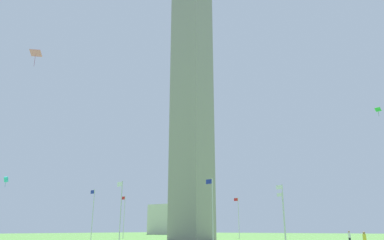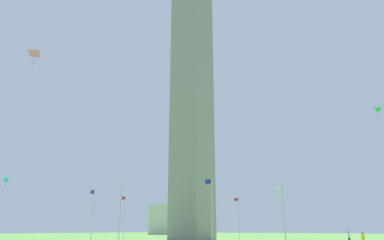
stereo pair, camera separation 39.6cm
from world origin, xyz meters
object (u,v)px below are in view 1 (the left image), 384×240
at_px(person_white_shirt, 350,237).
at_px(kite_pink_diamond, 36,53).
at_px(kite_green_diamond, 378,110).
at_px(flagpole_se, 212,207).
at_px(flagpole_w, 238,216).
at_px(flagpole_nw, 180,216).
at_px(kite_cyan_box, 6,179).
at_px(obelisk_monument, 192,90).
at_px(distant_building, 181,219).
at_px(flagpole_s, 284,210).
at_px(flagpole_sw, 283,213).
at_px(flagpole_e, 121,208).
at_px(flagpole_n, 124,215).
at_px(flagpole_ne, 93,212).

xyz_separation_m(person_white_shirt, kite_pink_diamond, (23.54, 33.68, 20.16)).
bearing_deg(kite_green_diamond, flagpole_se, 41.66).
xyz_separation_m(flagpole_w, flagpole_nw, (12.69, 5.26, 0.00)).
distance_m(flagpole_nw, kite_pink_diamond, 54.58).
bearing_deg(kite_cyan_box, flagpole_se, -151.65).
relative_size(obelisk_monument, distant_building, 2.88).
distance_m(flagpole_w, person_white_shirt, 35.12).
relative_size(flagpole_s, flagpole_sw, 1.00).
bearing_deg(flagpole_se, flagpole_sw, -90.00).
bearing_deg(kite_green_diamond, person_white_shirt, 59.33).
relative_size(obelisk_monument, flagpole_sw, 6.67).
distance_m(flagpole_e, kite_pink_diamond, 25.03).
xyz_separation_m(flagpole_n, flagpole_s, (-35.90, 0.00, 0.00)).
bearing_deg(flagpole_n, flagpole_sw, -157.50).
distance_m(flagpole_ne, flagpole_s, 33.17).
bearing_deg(flagpole_se, kite_cyan_box, 28.35).
distance_m(flagpole_e, flagpole_s, 25.39).
distance_m(flagpole_n, flagpole_nw, 13.74).
relative_size(kite_cyan_box, kite_green_diamond, 1.16).
bearing_deg(flagpole_nw, flagpole_s, 157.50).
distance_m(flagpole_n, flagpole_w, 25.39).
bearing_deg(distant_building, flagpole_n, 116.20).
xyz_separation_m(obelisk_monument, flagpole_e, (0.05, 17.95, -24.66)).
bearing_deg(flagpole_nw, kite_green_diamond, 170.62).
bearing_deg(kite_cyan_box, flagpole_s, -140.07).
distance_m(person_white_shirt, distant_building, 94.76).
bearing_deg(flagpole_w, kite_green_diamond, 158.72).
xyz_separation_m(person_white_shirt, kite_cyan_box, (43.22, 24.90, 8.38)).
xyz_separation_m(flagpole_n, flagpole_nw, (-5.26, -12.69, 0.00)).
xyz_separation_m(flagpole_ne, flagpole_se, (-25.39, 0.00, 0.00)).
height_order(obelisk_monument, flagpole_nw, obelisk_monument).
bearing_deg(flagpole_sw, flagpole_nw, -0.00).
relative_size(flagpole_nw, person_white_shirt, 5.27).
bearing_deg(flagpole_s, flagpole_w, -45.00).
bearing_deg(flagpole_nw, flagpole_n, 67.50).
relative_size(person_white_shirt, kite_pink_diamond, 0.92).
bearing_deg(flagpole_ne, flagpole_n, -67.50).
height_order(flagpole_w, flagpole_nw, same).
distance_m(flagpole_n, flagpole_sw, 33.17).
bearing_deg(kite_pink_diamond, flagpole_sw, -99.47).
bearing_deg(kite_pink_diamond, flagpole_ne, -54.20).
bearing_deg(kite_green_diamond, kite_cyan_box, 34.46).
bearing_deg(person_white_shirt, obelisk_monument, 16.53).
distance_m(flagpole_ne, kite_green_diamond, 51.19).
distance_m(flagpole_e, flagpole_sw, 33.17).
relative_size(obelisk_monument, flagpole_w, 6.67).
relative_size(flagpole_nw, distant_building, 0.43).
bearing_deg(flagpole_sw, flagpole_s, 112.50).
distance_m(flagpole_se, flagpole_w, 33.17).
bearing_deg(person_white_shirt, flagpole_sw, -23.04).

